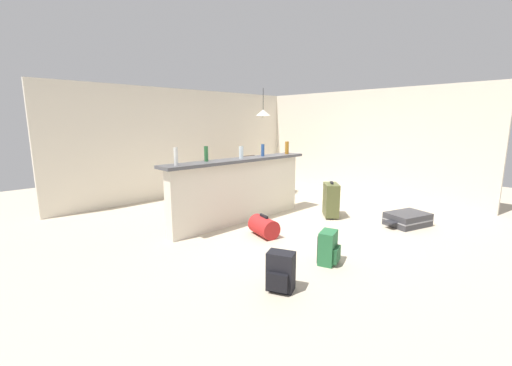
{
  "coord_description": "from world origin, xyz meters",
  "views": [
    {
      "loc": [
        -4.44,
        -3.84,
        1.77
      ],
      "look_at": [
        -0.22,
        0.55,
        0.61
      ],
      "focal_mm": 23.02,
      "sensor_mm": 36.0,
      "label": 1
    }
  ],
  "objects_px": {
    "bottle_white": "(176,157)",
    "backpack_green": "(328,248)",
    "pendant_lamp": "(263,113)",
    "backpack_black": "(281,272)",
    "bottle_clear": "(241,152)",
    "bottle_amber": "(287,148)",
    "dining_chair_near_partition": "(273,177)",
    "bottle_green": "(206,154)",
    "dining_chair_far_side": "(246,172)",
    "suitcase_flat_charcoal": "(407,219)",
    "duffel_bag_red": "(264,227)",
    "dining_table": "(260,169)",
    "bottle_blue": "(263,150)",
    "suitcase_upright_olive": "(331,200)"
  },
  "relations": [
    {
      "from": "bottle_blue",
      "to": "dining_chair_far_side",
      "type": "height_order",
      "value": "bottle_blue"
    },
    {
      "from": "pendant_lamp",
      "to": "backpack_black",
      "type": "relative_size",
      "value": 1.58
    },
    {
      "from": "dining_chair_far_side",
      "to": "duffel_bag_red",
      "type": "relative_size",
      "value": 1.74
    },
    {
      "from": "bottle_green",
      "to": "bottle_clear",
      "type": "bearing_deg",
      "value": -8.02
    },
    {
      "from": "bottle_clear",
      "to": "bottle_amber",
      "type": "relative_size",
      "value": 0.87
    },
    {
      "from": "bottle_green",
      "to": "pendant_lamp",
      "type": "bearing_deg",
      "value": 24.86
    },
    {
      "from": "bottle_amber",
      "to": "duffel_bag_red",
      "type": "xyz_separation_m",
      "value": [
        -1.44,
        -0.8,
        -1.1
      ]
    },
    {
      "from": "bottle_white",
      "to": "backpack_black",
      "type": "height_order",
      "value": "bottle_white"
    },
    {
      "from": "bottle_amber",
      "to": "bottle_blue",
      "type": "bearing_deg",
      "value": 176.67
    },
    {
      "from": "bottle_white",
      "to": "dining_chair_far_side",
      "type": "bearing_deg",
      "value": 31.24
    },
    {
      "from": "pendant_lamp",
      "to": "backpack_green",
      "type": "xyz_separation_m",
      "value": [
        -2.13,
        -3.29,
        -1.75
      ]
    },
    {
      "from": "bottle_blue",
      "to": "backpack_black",
      "type": "relative_size",
      "value": 0.53
    },
    {
      "from": "bottle_amber",
      "to": "bottle_green",
      "type": "bearing_deg",
      "value": 176.84
    },
    {
      "from": "bottle_blue",
      "to": "dining_chair_near_partition",
      "type": "distance_m",
      "value": 1.48
    },
    {
      "from": "dining_table",
      "to": "dining_chair_near_partition",
      "type": "xyz_separation_m",
      "value": [
        -0.06,
        -0.5,
        -0.13
      ]
    },
    {
      "from": "duffel_bag_red",
      "to": "backpack_green",
      "type": "height_order",
      "value": "backpack_green"
    },
    {
      "from": "dining_chair_far_side",
      "to": "backpack_green",
      "type": "distance_m",
      "value": 4.41
    },
    {
      "from": "bottle_green",
      "to": "backpack_black",
      "type": "relative_size",
      "value": 0.58
    },
    {
      "from": "bottle_white",
      "to": "suitcase_flat_charcoal",
      "type": "distance_m",
      "value": 3.99
    },
    {
      "from": "bottle_white",
      "to": "backpack_green",
      "type": "height_order",
      "value": "bottle_white"
    },
    {
      "from": "pendant_lamp",
      "to": "bottle_amber",
      "type": "bearing_deg",
      "value": -114.63
    },
    {
      "from": "backpack_black",
      "to": "dining_table",
      "type": "bearing_deg",
      "value": 48.24
    },
    {
      "from": "bottle_white",
      "to": "bottle_clear",
      "type": "distance_m",
      "value": 1.28
    },
    {
      "from": "bottle_green",
      "to": "backpack_black",
      "type": "height_order",
      "value": "bottle_green"
    },
    {
      "from": "bottle_green",
      "to": "duffel_bag_red",
      "type": "xyz_separation_m",
      "value": [
        0.41,
        -0.9,
        -1.1
      ]
    },
    {
      "from": "dining_chair_far_side",
      "to": "suitcase_flat_charcoal",
      "type": "xyz_separation_m",
      "value": [
        0.18,
        -3.93,
        -0.41
      ]
    },
    {
      "from": "pendant_lamp",
      "to": "suitcase_flat_charcoal",
      "type": "distance_m",
      "value": 3.83
    },
    {
      "from": "dining_chair_near_partition",
      "to": "backpack_black",
      "type": "bearing_deg",
      "value": -135.79
    },
    {
      "from": "bottle_white",
      "to": "suitcase_upright_olive",
      "type": "relative_size",
      "value": 0.39
    },
    {
      "from": "bottle_blue",
      "to": "duffel_bag_red",
      "type": "xyz_separation_m",
      "value": [
        -0.81,
        -0.83,
        -1.09
      ]
    },
    {
      "from": "dining_chair_near_partition",
      "to": "backpack_black",
      "type": "height_order",
      "value": "dining_chair_near_partition"
    },
    {
      "from": "pendant_lamp",
      "to": "duffel_bag_red",
      "type": "xyz_separation_m",
      "value": [
        -2.0,
        -2.02,
        -1.8
      ]
    },
    {
      "from": "bottle_green",
      "to": "duffel_bag_red",
      "type": "relative_size",
      "value": 0.46
    },
    {
      "from": "bottle_green",
      "to": "dining_chair_near_partition",
      "type": "bearing_deg",
      "value": 15.95
    },
    {
      "from": "bottle_green",
      "to": "suitcase_flat_charcoal",
      "type": "bearing_deg",
      "value": -41.02
    },
    {
      "from": "bottle_blue",
      "to": "dining_chair_far_side",
      "type": "xyz_separation_m",
      "value": [
        1.17,
        1.76,
        -0.72
      ]
    },
    {
      "from": "dining_chair_far_side",
      "to": "bottle_white",
      "type": "bearing_deg",
      "value": -148.76
    },
    {
      "from": "dining_table",
      "to": "duffel_bag_red",
      "type": "xyz_separation_m",
      "value": [
        -1.93,
        -2.05,
        -0.5
      ]
    },
    {
      "from": "dining_chair_far_side",
      "to": "suitcase_flat_charcoal",
      "type": "height_order",
      "value": "dining_chair_far_side"
    },
    {
      "from": "pendant_lamp",
      "to": "dining_chair_far_side",
      "type": "bearing_deg",
      "value": 92.51
    },
    {
      "from": "bottle_green",
      "to": "backpack_green",
      "type": "bearing_deg",
      "value": -82.55
    },
    {
      "from": "bottle_amber",
      "to": "suitcase_flat_charcoal",
      "type": "xyz_separation_m",
      "value": [
        0.72,
        -2.13,
        -1.14
      ]
    },
    {
      "from": "suitcase_flat_charcoal",
      "to": "duffel_bag_red",
      "type": "xyz_separation_m",
      "value": [
        -2.16,
        1.34,
        0.04
      ]
    },
    {
      "from": "bottle_clear",
      "to": "dining_chair_near_partition",
      "type": "bearing_deg",
      "value": 24.75
    },
    {
      "from": "bottle_white",
      "to": "pendant_lamp",
      "type": "distance_m",
      "value": 3.35
    },
    {
      "from": "suitcase_upright_olive",
      "to": "dining_table",
      "type": "bearing_deg",
      "value": 82.29
    },
    {
      "from": "bottle_white",
      "to": "duffel_bag_red",
      "type": "relative_size",
      "value": 0.49
    },
    {
      "from": "bottle_white",
      "to": "dining_table",
      "type": "xyz_separation_m",
      "value": [
        2.97,
        1.28,
        -0.61
      ]
    },
    {
      "from": "dining_chair_near_partition",
      "to": "backpack_green",
      "type": "distance_m",
      "value": 3.47
    },
    {
      "from": "bottle_blue",
      "to": "pendant_lamp",
      "type": "xyz_separation_m",
      "value": [
        1.19,
        1.18,
        0.71
      ]
    }
  ]
}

